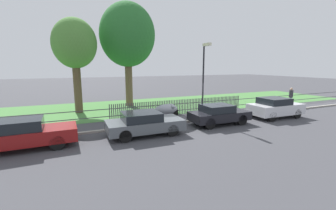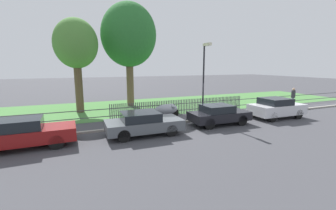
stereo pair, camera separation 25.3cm
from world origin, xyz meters
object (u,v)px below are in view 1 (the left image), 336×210
object	(u,v)px
parked_car_navy_estate	(219,114)
tree_behind_motorcycle	(127,36)
street_lamp	(204,72)
covered_motorcycle	(167,109)
parked_car_silver_hatchback	(21,134)
parked_car_red_compact	(275,107)
tree_nearest_kerb	(75,45)
pedestrian_near_fence	(291,96)
parked_car_black_saloon	(144,123)

from	to	relation	value
parked_car_navy_estate	tree_behind_motorcycle	world-z (taller)	tree_behind_motorcycle
parked_car_navy_estate	street_lamp	bearing A→B (deg)	96.31
parked_car_navy_estate	covered_motorcycle	size ratio (longest dim) A/B	1.93
parked_car_silver_hatchback	tree_behind_motorcycle	world-z (taller)	tree_behind_motorcycle
street_lamp	parked_car_navy_estate	bearing A→B (deg)	-84.52
parked_car_red_compact	tree_behind_motorcycle	xyz separation A→B (m)	(-8.36, 8.84, 5.52)
parked_car_navy_estate	covered_motorcycle	world-z (taller)	parked_car_navy_estate
parked_car_silver_hatchback	covered_motorcycle	bearing A→B (deg)	18.32
parked_car_silver_hatchback	covered_motorcycle	size ratio (longest dim) A/B	2.29
parked_car_red_compact	street_lamp	size ratio (longest dim) A/B	0.75
tree_nearest_kerb	parked_car_navy_estate	bearing A→B (deg)	-42.97
tree_nearest_kerb	pedestrian_near_fence	xyz separation A→B (m)	(17.67, -4.81, -4.25)
pedestrian_near_fence	tree_behind_motorcycle	bearing A→B (deg)	114.93
parked_car_navy_estate	street_lamp	world-z (taller)	street_lamp
tree_nearest_kerb	parked_car_red_compact	bearing A→B (deg)	-30.25
parked_car_red_compact	tree_behind_motorcycle	world-z (taller)	tree_behind_motorcycle
parked_car_black_saloon	parked_car_red_compact	xyz separation A→B (m)	(9.79, 0.17, 0.09)
parked_car_navy_estate	covered_motorcycle	distance (m)	3.71
tree_nearest_kerb	parked_car_black_saloon	bearing A→B (deg)	-68.68
tree_behind_motorcycle	pedestrian_near_fence	xyz separation A→B (m)	(13.27, -6.20, -5.29)
parked_car_navy_estate	tree_nearest_kerb	world-z (taller)	tree_nearest_kerb
tree_nearest_kerb	tree_behind_motorcycle	xyz separation A→B (m)	(4.40, 1.39, 1.05)
parked_car_silver_hatchback	pedestrian_near_fence	size ratio (longest dim) A/B	2.65
parked_car_red_compact	pedestrian_near_fence	xyz separation A→B (m)	(4.91, 2.63, 0.22)
parked_car_red_compact	tree_behind_motorcycle	distance (m)	13.36
covered_motorcycle	tree_behind_motorcycle	xyz separation A→B (m)	(-1.20, 5.92, 5.63)
parked_car_navy_estate	pedestrian_near_fence	bearing A→B (deg)	15.71
parked_car_silver_hatchback	street_lamp	bearing A→B (deg)	7.63
covered_motorcycle	street_lamp	bearing A→B (deg)	-33.70
covered_motorcycle	pedestrian_near_fence	size ratio (longest dim) A/B	1.16
parked_car_red_compact	pedestrian_near_fence	size ratio (longest dim) A/B	2.25
parked_car_black_saloon	street_lamp	bearing A→B (deg)	21.20
parked_car_black_saloon	tree_behind_motorcycle	xyz separation A→B (m)	(1.43, 9.01, 5.61)
tree_nearest_kerb	street_lamp	bearing A→B (deg)	-36.80
parked_car_black_saloon	covered_motorcycle	distance (m)	4.05
tree_nearest_kerb	parked_car_silver_hatchback	bearing A→B (deg)	-109.58
parked_car_silver_hatchback	parked_car_navy_estate	bearing A→B (deg)	-0.91
parked_car_red_compact	parked_car_black_saloon	bearing A→B (deg)	-178.30
parked_car_red_compact	tree_nearest_kerb	xyz separation A→B (m)	(-12.76, 7.44, 4.47)
parked_car_black_saloon	pedestrian_near_fence	distance (m)	14.97
tree_nearest_kerb	tree_behind_motorcycle	bearing A→B (deg)	17.59
parked_car_navy_estate	parked_car_red_compact	distance (m)	4.82
parked_car_black_saloon	pedestrian_near_fence	bearing A→B (deg)	11.63
tree_nearest_kerb	tree_behind_motorcycle	world-z (taller)	tree_behind_motorcycle
parked_car_red_compact	parked_car_navy_estate	bearing A→B (deg)	-179.85
covered_motorcycle	pedestrian_near_fence	distance (m)	12.09
parked_car_silver_hatchback	tree_behind_motorcycle	size ratio (longest dim) A/B	0.50
pedestrian_near_fence	street_lamp	xyz separation A→B (m)	(-9.88, -1.02, 2.30)
parked_car_silver_hatchback	street_lamp	size ratio (longest dim) A/B	0.88
parked_car_red_compact	pedestrian_near_fence	bearing A→B (deg)	28.88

